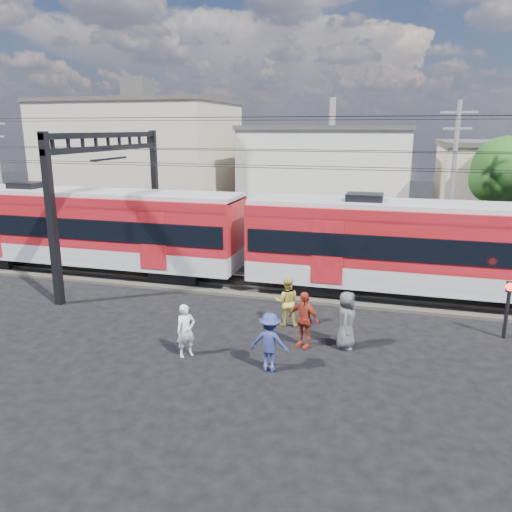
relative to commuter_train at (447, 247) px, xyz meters
The scene contains 16 objects.
ground 9.92m from the commuter_train, 123.80° to the right, with size 120.00×120.00×0.00m, color black.
track_bed 5.85m from the commuter_train, behind, with size 70.00×3.40×0.12m, color #2D2823.
rail_near 5.85m from the commuter_train, behind, with size 70.00×0.12×0.12m, color #59544C.
rail_far 5.85m from the commuter_train, behind, with size 70.00×0.12×0.12m, color #59544C.
commuter_train is the anchor object (origin of this frame).
catenary 14.27m from the commuter_train, behind, with size 70.00×9.30×7.52m.
building_west 27.58m from the commuter_train, 144.41° to the left, with size 14.28×10.20×9.30m.
building_midwest 20.41m from the commuter_train, 111.17° to the left, with size 12.24×12.24×7.30m.
utility_pole_mid 7.35m from the commuter_train, 84.75° to the left, with size 1.80×0.24×8.50m.
tree_near 11.03m from the commuter_train, 69.22° to the left, with size 3.82×3.64×6.72m.
pedestrian_a 11.35m from the commuter_train, 137.54° to the right, with size 0.63×0.41×1.72m, color silver.
pedestrian_b 7.28m from the commuter_train, 143.90° to the right, with size 0.90×0.70×1.85m, color gold.
pedestrian_c 9.67m from the commuter_train, 124.99° to the right, with size 1.18×0.68×1.83m, color navy.
pedestrian_d 7.74m from the commuter_train, 129.27° to the right, with size 1.13×0.47×1.93m, color maroon.
pedestrian_e 6.72m from the commuter_train, 121.63° to the right, with size 0.96×0.62×1.96m, color #434348.
crossing_signal 3.87m from the commuter_train, 61.31° to the right, with size 0.30×0.30×2.07m.
Camera 1 is at (3.23, -13.20, 7.11)m, focal length 35.00 mm.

